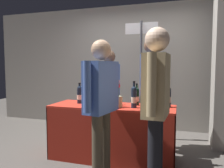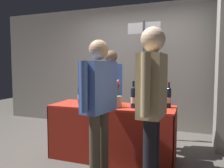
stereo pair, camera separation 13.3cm
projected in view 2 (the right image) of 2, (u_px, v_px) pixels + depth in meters
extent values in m
plane|color=#514C47|center=(112.00, 159.00, 3.11)|extent=(12.00, 12.00, 0.00)
cube|color=#9E998E|center=(140.00, 67.00, 4.65)|extent=(6.80, 0.12, 2.59)
cube|color=red|center=(112.00, 106.00, 3.05)|extent=(1.72, 0.60, 0.02)
cube|color=#A32519|center=(104.00, 140.00, 2.80)|extent=(1.72, 0.01, 0.74)
cube|color=#A32519|center=(118.00, 128.00, 3.35)|extent=(1.72, 0.01, 0.74)
cube|color=#A32519|center=(60.00, 127.00, 3.36)|extent=(0.01, 0.60, 0.74)
cube|color=#A32519|center=(175.00, 140.00, 2.79)|extent=(0.01, 0.60, 0.74)
cylinder|color=black|center=(137.00, 98.00, 3.05)|extent=(0.07, 0.07, 0.21)
sphere|color=black|center=(137.00, 90.00, 3.04)|extent=(0.07, 0.07, 0.07)
cylinder|color=black|center=(137.00, 88.00, 3.04)|extent=(0.03, 0.03, 0.08)
cylinder|color=black|center=(137.00, 84.00, 3.03)|extent=(0.03, 0.03, 0.02)
cylinder|color=beige|center=(137.00, 99.00, 3.05)|extent=(0.07, 0.07, 0.07)
cylinder|color=#192333|center=(169.00, 99.00, 2.88)|extent=(0.07, 0.07, 0.24)
sphere|color=#192333|center=(169.00, 90.00, 2.87)|extent=(0.06, 0.06, 0.06)
cylinder|color=#192333|center=(169.00, 87.00, 2.87)|extent=(0.03, 0.03, 0.08)
cylinder|color=maroon|center=(169.00, 83.00, 2.87)|extent=(0.03, 0.03, 0.02)
cylinder|color=beige|center=(169.00, 100.00, 2.89)|extent=(0.07, 0.07, 0.08)
cylinder|color=black|center=(98.00, 96.00, 3.21)|extent=(0.07, 0.07, 0.21)
sphere|color=black|center=(98.00, 89.00, 3.20)|extent=(0.07, 0.07, 0.07)
cylinder|color=black|center=(98.00, 87.00, 3.20)|extent=(0.03, 0.03, 0.07)
cylinder|color=black|center=(98.00, 84.00, 3.19)|extent=(0.04, 0.04, 0.02)
cylinder|color=beige|center=(98.00, 97.00, 3.21)|extent=(0.08, 0.08, 0.07)
cylinder|color=black|center=(160.00, 99.00, 2.88)|extent=(0.08, 0.08, 0.23)
sphere|color=black|center=(161.00, 90.00, 2.87)|extent=(0.08, 0.08, 0.08)
cylinder|color=black|center=(161.00, 88.00, 2.87)|extent=(0.03, 0.03, 0.07)
cylinder|color=maroon|center=(161.00, 84.00, 2.86)|extent=(0.04, 0.04, 0.02)
cylinder|color=beige|center=(160.00, 100.00, 2.88)|extent=(0.08, 0.08, 0.07)
cylinder|color=#192333|center=(80.00, 96.00, 3.24)|extent=(0.08, 0.08, 0.22)
sphere|color=#192333|center=(80.00, 88.00, 3.23)|extent=(0.07, 0.07, 0.07)
cylinder|color=#192333|center=(80.00, 86.00, 3.23)|extent=(0.03, 0.03, 0.07)
cylinder|color=black|center=(80.00, 83.00, 3.22)|extent=(0.04, 0.04, 0.02)
cylinder|color=beige|center=(80.00, 97.00, 3.24)|extent=(0.08, 0.08, 0.07)
cylinder|color=black|center=(108.00, 100.00, 2.85)|extent=(0.07, 0.07, 0.22)
sphere|color=black|center=(108.00, 91.00, 2.84)|extent=(0.07, 0.07, 0.07)
cylinder|color=black|center=(108.00, 89.00, 2.84)|extent=(0.03, 0.03, 0.07)
cylinder|color=#B7932D|center=(108.00, 85.00, 2.84)|extent=(0.03, 0.03, 0.02)
cylinder|color=beige|center=(108.00, 101.00, 2.85)|extent=(0.07, 0.07, 0.07)
cylinder|color=#192333|center=(95.00, 97.00, 3.03)|extent=(0.08, 0.08, 0.23)
sphere|color=#192333|center=(95.00, 89.00, 3.02)|extent=(0.08, 0.08, 0.08)
cylinder|color=#192333|center=(95.00, 86.00, 3.02)|extent=(0.03, 0.03, 0.08)
cylinder|color=maroon|center=(95.00, 82.00, 3.01)|extent=(0.03, 0.03, 0.02)
cylinder|color=beige|center=(95.00, 98.00, 3.03)|extent=(0.08, 0.08, 0.08)
cylinder|color=#192333|center=(133.00, 99.00, 2.85)|extent=(0.07, 0.07, 0.25)
sphere|color=#192333|center=(133.00, 89.00, 2.84)|extent=(0.07, 0.07, 0.07)
cylinder|color=#192333|center=(133.00, 86.00, 2.84)|extent=(0.03, 0.03, 0.09)
cylinder|color=black|center=(134.00, 82.00, 2.84)|extent=(0.03, 0.03, 0.02)
cylinder|color=beige|center=(133.00, 100.00, 2.86)|extent=(0.08, 0.08, 0.08)
cylinder|color=silver|center=(154.00, 105.00, 3.05)|extent=(0.07, 0.07, 0.00)
cylinder|color=silver|center=(154.00, 103.00, 3.05)|extent=(0.01, 0.01, 0.07)
cone|color=silver|center=(154.00, 98.00, 3.04)|extent=(0.08, 0.08, 0.07)
cylinder|color=#590C19|center=(154.00, 99.00, 3.04)|extent=(0.04, 0.04, 0.02)
cylinder|color=silver|center=(150.00, 108.00, 2.86)|extent=(0.07, 0.07, 0.00)
cylinder|color=silver|center=(150.00, 106.00, 2.85)|extent=(0.01, 0.01, 0.06)
cone|color=silver|center=(150.00, 101.00, 2.85)|extent=(0.08, 0.08, 0.06)
cylinder|color=#590C19|center=(150.00, 103.00, 2.85)|extent=(0.04, 0.04, 0.01)
cylinder|color=silver|center=(117.00, 105.00, 3.09)|extent=(0.07, 0.07, 0.00)
cylinder|color=silver|center=(117.00, 102.00, 3.09)|extent=(0.01, 0.01, 0.07)
cone|color=silver|center=(117.00, 97.00, 3.08)|extent=(0.08, 0.08, 0.06)
cylinder|color=#590C19|center=(117.00, 99.00, 3.09)|extent=(0.04, 0.04, 0.01)
cylinder|color=tan|center=(118.00, 102.00, 2.91)|extent=(0.11, 0.11, 0.15)
cylinder|color=#38722D|center=(116.00, 93.00, 2.90)|extent=(0.02, 0.03, 0.22)
ellipsoid|color=pink|center=(116.00, 85.00, 2.89)|extent=(0.03, 0.03, 0.05)
cylinder|color=#38722D|center=(118.00, 92.00, 2.91)|extent=(0.01, 0.04, 0.25)
ellipsoid|color=#E05B1E|center=(118.00, 83.00, 2.89)|extent=(0.03, 0.03, 0.05)
cylinder|color=#38722D|center=(118.00, 94.00, 2.92)|extent=(0.03, 0.03, 0.21)
ellipsoid|color=red|center=(119.00, 86.00, 2.90)|extent=(0.03, 0.03, 0.05)
cylinder|color=#38722D|center=(117.00, 92.00, 2.90)|extent=(0.04, 0.04, 0.27)
ellipsoid|color=pink|center=(118.00, 82.00, 2.87)|extent=(0.03, 0.03, 0.05)
cylinder|color=black|center=(114.00, 117.00, 3.96)|extent=(0.12, 0.12, 0.79)
cylinder|color=black|center=(109.00, 119.00, 3.82)|extent=(0.12, 0.12, 0.79)
cube|color=#4C6BB7|center=(111.00, 80.00, 3.84)|extent=(0.30, 0.44, 0.56)
sphere|color=brown|center=(111.00, 57.00, 3.81)|extent=(0.22, 0.22, 0.22)
cylinder|color=#4C6BB7|center=(119.00, 78.00, 4.04)|extent=(0.08, 0.08, 0.52)
cylinder|color=#4C6BB7|center=(103.00, 79.00, 3.63)|extent=(0.08, 0.08, 0.52)
cylinder|color=#4C4233|center=(154.00, 121.00, 3.51)|extent=(0.12, 0.12, 0.87)
cylinder|color=#4C4233|center=(150.00, 123.00, 3.37)|extent=(0.12, 0.12, 0.87)
cube|color=#4C6BB7|center=(153.00, 75.00, 3.38)|extent=(0.29, 0.46, 0.62)
sphere|color=brown|center=(153.00, 46.00, 3.34)|extent=(0.24, 0.24, 0.24)
cylinder|color=#4C6BB7|center=(158.00, 73.00, 3.60)|extent=(0.08, 0.08, 0.57)
cylinder|color=#4C6BB7|center=(146.00, 74.00, 3.16)|extent=(0.08, 0.08, 0.57)
cylinder|color=#4C4233|center=(95.00, 149.00, 2.41)|extent=(0.12, 0.12, 0.80)
cylinder|color=#4C4233|center=(103.00, 144.00, 2.56)|extent=(0.12, 0.12, 0.80)
cube|color=#4C6BB7|center=(99.00, 87.00, 2.43)|extent=(0.29, 0.49, 0.57)
sphere|color=tan|center=(99.00, 50.00, 2.40)|extent=(0.22, 0.22, 0.22)
cylinder|color=#4C6BB7|center=(84.00, 87.00, 2.19)|extent=(0.08, 0.08, 0.52)
cylinder|color=#4C6BB7|center=(111.00, 83.00, 2.67)|extent=(0.08, 0.08, 0.52)
cylinder|color=black|center=(149.00, 162.00, 2.04)|extent=(0.12, 0.12, 0.83)
cylinder|color=black|center=(153.00, 156.00, 2.18)|extent=(0.12, 0.12, 0.83)
cube|color=tan|center=(152.00, 85.00, 2.06)|extent=(0.24, 0.43, 0.59)
sphere|color=beige|center=(153.00, 39.00, 2.02)|extent=(0.23, 0.23, 0.23)
cylinder|color=tan|center=(146.00, 85.00, 1.82)|extent=(0.08, 0.08, 0.54)
cylinder|color=tan|center=(158.00, 81.00, 2.28)|extent=(0.08, 0.08, 0.54)
cylinder|color=#47474C|center=(143.00, 81.00, 3.92)|extent=(0.04, 0.04, 2.11)
cube|color=silver|center=(144.00, 28.00, 3.84)|extent=(0.58, 0.02, 0.19)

